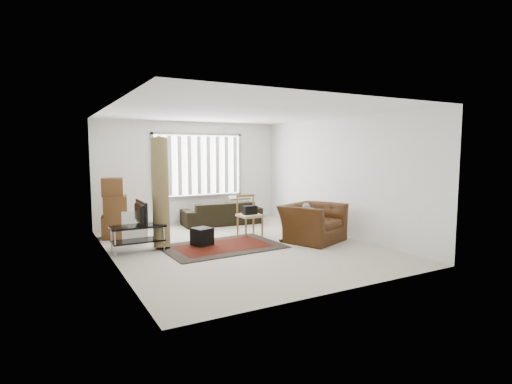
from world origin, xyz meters
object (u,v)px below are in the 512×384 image
moving_boxes (114,210)px  armchair (313,220)px  side_chair (249,213)px  sofa (222,209)px  tv_stand (138,233)px

moving_boxes → armchair: bearing=-32.9°
moving_boxes → side_chair: bearing=-23.6°
moving_boxes → sofa: size_ratio=0.65×
sofa → side_chair: side_chair is taller
tv_stand → sofa: size_ratio=0.49×
side_chair → armchair: 1.50m
sofa → side_chair: (-0.01, -1.59, 0.11)m
moving_boxes → armchair: size_ratio=0.87×
armchair → moving_boxes: bearing=125.0°
side_chair → armchair: size_ratio=0.60×
sofa → moving_boxes: bearing=12.4°
tv_stand → moving_boxes: 1.49m
moving_boxes → armchair: moving_boxes is taller
moving_boxes → tv_stand: bearing=-82.8°
sofa → armchair: 2.91m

